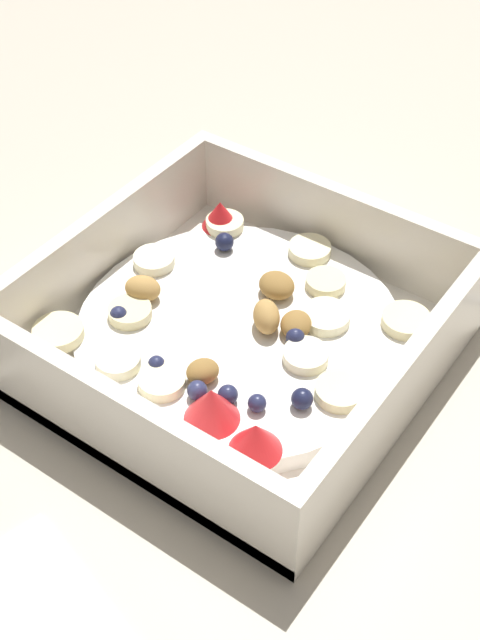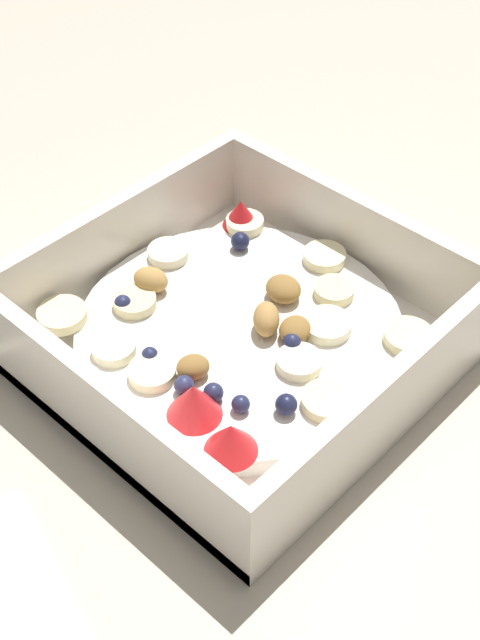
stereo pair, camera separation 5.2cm
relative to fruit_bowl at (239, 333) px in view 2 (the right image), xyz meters
The scene contains 3 objects.
ground_plane 0.03m from the fruit_bowl, 36.10° to the right, with size 2.40×2.40×0.00m, color beige.
fruit_bowl is the anchor object (origin of this frame).
spoon 0.17m from the fruit_bowl, 27.93° to the right, with size 0.08×0.17×0.01m.
Camera 2 is at (-0.29, -0.25, 0.39)m, focal length 48.66 mm.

